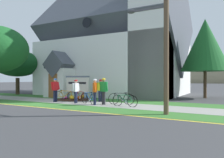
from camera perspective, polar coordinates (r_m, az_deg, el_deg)
name	(u,v)px	position (r m, az deg, el deg)	size (l,w,h in m)	color
ground	(75,98)	(19.11, -9.41, -4.94)	(140.00, 140.00, 0.00)	#3D3D3F
sidewalk_slab	(59,101)	(17.13, -13.45, -5.53)	(32.00, 2.45, 0.01)	#99968E
grass_verge	(36,104)	(15.63, -18.85, -6.09)	(32.00, 1.85, 0.01)	#38722D
church_lawn	(79,99)	(18.94, -8.53, -4.97)	(24.00, 2.31, 0.01)	#38722D
curb_paint_stripe	(23,106)	(14.94, -21.94, -6.40)	(28.00, 0.16, 0.01)	yellow
church_building	(117,47)	(24.11, 1.28, 8.28)	(14.35, 12.47, 13.63)	white
church_sign	(77,84)	(18.08, -8.87, -1.39)	(2.21, 0.29, 1.90)	slate
flower_bed	(74,99)	(17.79, -9.74, -5.06)	(2.56, 2.56, 0.34)	#382319
bicycle_yellow	(121,99)	(14.65, 2.39, -5.04)	(1.71, 0.47, 0.80)	black
bicycle_orange	(80,96)	(16.48, -8.12, -4.44)	(1.63, 0.65, 0.82)	black
bicycle_blue	(89,98)	(14.98, -5.97, -4.93)	(1.62, 0.59, 0.82)	black
bicycle_green	(65,96)	(17.09, -11.94, -4.26)	(1.71, 0.64, 0.85)	black
bicycle_red	(125,100)	(13.57, 3.30, -5.50)	(1.77, 0.17, 0.78)	black
cyclist_in_yellow_jersey	(100,89)	(16.17, -2.98, -2.49)	(0.54, 0.46, 1.64)	#191E38
cyclist_in_orange_jersey	(76,90)	(15.37, -9.26, -2.69)	(0.28, 0.71, 1.62)	#191E38
cyclist_in_green_jersey	(104,89)	(14.37, -2.16, -2.57)	(0.66, 0.37, 1.73)	#2D2D33
cyclist_in_red_jersey	(95,90)	(14.27, -4.46, -2.75)	(0.46, 0.66, 1.67)	#191E38
cyclist_in_blue_jersey	(55,88)	(16.59, -14.35, -2.28)	(0.28, 0.76, 1.70)	#191E38
utility_pole	(164,26)	(11.12, 13.17, 12.99)	(3.12, 0.28, 7.53)	brown
roadside_conifer	(205,45)	(20.87, 22.78, 8.04)	(4.06, 4.06, 6.82)	#4C3823
yard_deciduous_tree	(18,64)	(25.47, -23.07, 3.64)	(4.91, 4.91, 4.62)	#3D2D1E
distant_hill	(192,82)	(96.78, 19.94, -0.78)	(109.96, 37.80, 20.28)	#847A5B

